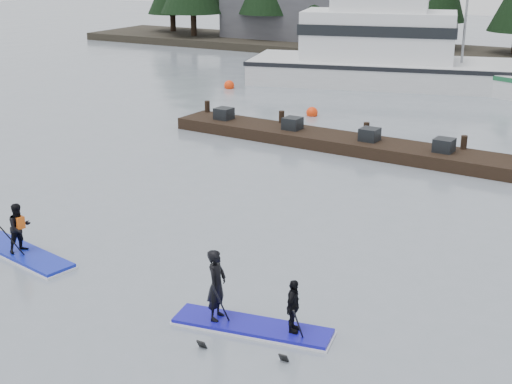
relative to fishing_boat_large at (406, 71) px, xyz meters
The scene contains 10 objects.
ground 30.54m from the fishing_boat_large, 83.56° to the right, with size 160.00×160.00×0.00m, color gray.
far_shore 12.16m from the fishing_boat_large, 73.64° to the left, with size 70.00×8.00×0.60m, color #2D281E.
treeline 12.18m from the fishing_boat_large, 73.64° to the left, with size 60.00×4.00×8.00m, color black, non-canonical shape.
waterfront_building 17.36m from the fishing_boat_large, 127.75° to the left, with size 18.00×6.00×5.00m, color #4C4C51.
fishing_boat_large is the anchor object (origin of this frame).
floating_dock 15.17m from the fishing_boat_large, 82.73° to the right, with size 14.68×1.96×0.49m, color black.
buoy_b 10.37m from the fishing_boat_large, 97.35° to the right, with size 0.56×0.56×0.56m, color #FF3A0C.
buoy_a 10.50m from the fishing_boat_large, 144.66° to the right, with size 0.59×0.59×0.59m, color #FF3A0C.
paddleboard_solo 29.08m from the fishing_boat_large, 91.98° to the right, with size 3.62×1.52×1.88m.
paddleboard_duo 30.09m from the fishing_boat_large, 78.31° to the right, with size 3.50×1.46×2.20m.
Camera 1 is at (9.34, -10.76, 7.67)m, focal length 50.00 mm.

